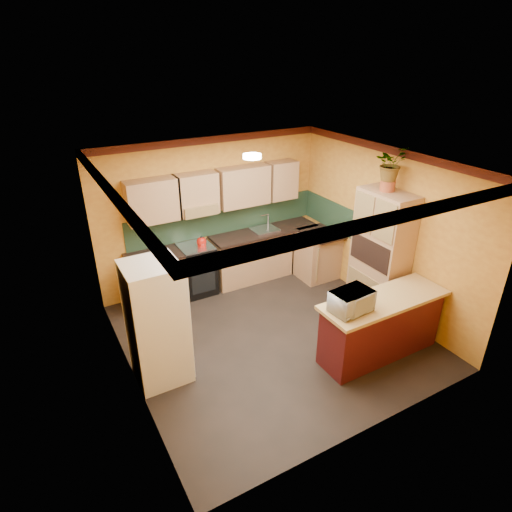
{
  "coord_description": "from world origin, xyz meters",
  "views": [
    {
      "loc": [
        -2.86,
        -4.61,
        4.03
      ],
      "look_at": [
        -0.02,
        0.45,
        1.19
      ],
      "focal_mm": 30.0,
      "sensor_mm": 36.0,
      "label": 1
    }
  ],
  "objects_px": {
    "fridge": "(157,323)",
    "microwave": "(351,301)",
    "pantry": "(380,255)",
    "stove": "(197,269)",
    "base_cabinets_back": "(228,262)",
    "breakfast_bar": "(380,328)"
  },
  "relations": [
    {
      "from": "stove",
      "to": "pantry",
      "type": "distance_m",
      "value": 3.16
    },
    {
      "from": "fridge",
      "to": "pantry",
      "type": "bearing_deg",
      "value": -3.47
    },
    {
      "from": "microwave",
      "to": "pantry",
      "type": "bearing_deg",
      "value": 27.52
    },
    {
      "from": "pantry",
      "to": "stove",
      "type": "bearing_deg",
      "value": 138.56
    },
    {
      "from": "base_cabinets_back",
      "to": "breakfast_bar",
      "type": "height_order",
      "value": "same"
    },
    {
      "from": "base_cabinets_back",
      "to": "fridge",
      "type": "bearing_deg",
      "value": -135.95
    },
    {
      "from": "breakfast_bar",
      "to": "stove",
      "type": "bearing_deg",
      "value": 118.84
    },
    {
      "from": "breakfast_bar",
      "to": "fridge",
      "type": "bearing_deg",
      "value": 159.46
    },
    {
      "from": "pantry",
      "to": "microwave",
      "type": "relative_size",
      "value": 3.95
    },
    {
      "from": "base_cabinets_back",
      "to": "fridge",
      "type": "distance_m",
      "value": 2.67
    },
    {
      "from": "fridge",
      "to": "breakfast_bar",
      "type": "bearing_deg",
      "value": -20.54
    },
    {
      "from": "base_cabinets_back",
      "to": "stove",
      "type": "relative_size",
      "value": 4.01
    },
    {
      "from": "pantry",
      "to": "base_cabinets_back",
      "type": "bearing_deg",
      "value": 129.63
    },
    {
      "from": "stove",
      "to": "pantry",
      "type": "height_order",
      "value": "pantry"
    },
    {
      "from": "fridge",
      "to": "microwave",
      "type": "xyz_separation_m",
      "value": [
        2.26,
        -1.08,
        0.23
      ]
    },
    {
      "from": "fridge",
      "to": "microwave",
      "type": "distance_m",
      "value": 2.52
    },
    {
      "from": "base_cabinets_back",
      "to": "pantry",
      "type": "xyz_separation_m",
      "value": [
        1.7,
        -2.05,
        0.61
      ]
    },
    {
      "from": "pantry",
      "to": "microwave",
      "type": "height_order",
      "value": "pantry"
    },
    {
      "from": "stove",
      "to": "pantry",
      "type": "bearing_deg",
      "value": -41.44
    },
    {
      "from": "fridge",
      "to": "pantry",
      "type": "height_order",
      "value": "pantry"
    },
    {
      "from": "stove",
      "to": "microwave",
      "type": "bearing_deg",
      "value": -71.23
    },
    {
      "from": "microwave",
      "to": "stove",
      "type": "bearing_deg",
      "value": 103.52
    }
  ]
}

